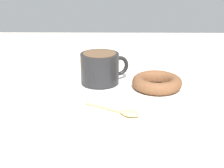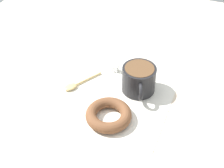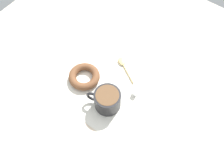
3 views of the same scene
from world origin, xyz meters
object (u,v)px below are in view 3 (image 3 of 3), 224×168
(sugar_cube, at_px, (135,93))
(spoon, at_px, (123,64))
(coffee_cup, at_px, (107,100))
(donut, at_px, (84,76))

(sugar_cube, bearing_deg, spoon, -36.52)
(coffee_cup, height_order, spoon, coffee_cup)
(donut, bearing_deg, sugar_cube, -163.47)
(sugar_cube, bearing_deg, coffee_cup, 58.19)
(donut, relative_size, sugar_cube, 6.32)
(coffee_cup, xyz_separation_m, donut, (0.12, -0.03, -0.02))
(coffee_cup, height_order, sugar_cube, coffee_cup)
(donut, bearing_deg, coffee_cup, 165.43)
(donut, height_order, sugar_cube, donut)
(coffee_cup, height_order, donut, coffee_cup)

